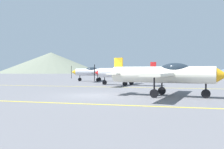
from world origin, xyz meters
The scene contains 7 objects.
ground_plane centered at (0.00, 0.00, 0.00)m, with size 400.00×400.00×0.00m, color slate.
apron_line_near centered at (0.00, -3.93, 0.01)m, with size 80.00×0.16×0.01m, color yellow.
apron_line_far centered at (0.00, 8.00, 0.01)m, with size 80.00×0.16×0.01m, color yellow.
airplane_near centered at (4.58, 0.53, 1.42)m, with size 7.35×8.41×2.52m.
airplane_mid centered at (-0.15, 11.02, 1.42)m, with size 7.35×8.41×2.52m.
airplane_far centered at (-6.23, 19.63, 1.42)m, with size 7.35×8.40×2.52m.
hill_left centered at (-62.75, 112.08, 5.90)m, with size 58.40×58.40×11.80m, color slate.
Camera 1 is at (5.01, -15.23, 1.67)m, focal length 39.18 mm.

